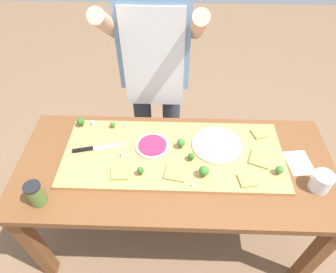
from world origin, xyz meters
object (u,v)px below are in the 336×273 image
Objects in this scene: pizza_slice_near_left at (260,159)px; cook_center at (155,66)px; broccoli_floret_front_left at (191,156)px; pizza_slice_center at (259,133)px; recipe_note at (299,163)px; broccoli_floret_front_mid at (181,143)px; broccoli_floret_back_left at (113,124)px; broccoli_floret_center_right at (279,170)px; broccoli_floret_back_mid at (81,121)px; cheese_crumble_b at (123,154)px; cheese_crumble_d at (193,185)px; broccoli_floret_center_left at (204,171)px; pizza_slice_near_right at (175,172)px; flour_cup at (321,182)px; chefs_knife at (92,149)px; prep_table at (175,176)px; pizza_whole_cheese_artichoke at (217,145)px; pizza_whole_beet_magenta at (152,146)px; cheese_crumble_c at (126,126)px; pizza_slice_far_left at (247,180)px; sauce_jar at (36,194)px; pizza_slice_far_right at (120,173)px; cheese_crumble_a at (93,123)px; broccoli_floret_back_right at (140,171)px.

pizza_slice_near_left is 0.06× the size of cook_center.
pizza_slice_center is at bearing 27.01° from broccoli_floret_front_left.
pizza_slice_near_left is at bearing -179.42° from recipe_note.
pizza_slice_near_left is 0.42m from broccoli_floret_front_mid.
broccoli_floret_back_left is 0.83× the size of broccoli_floret_center_right.
broccoli_floret_back_mid is 0.35m from cheese_crumble_b.
broccoli_floret_center_left is at bearing 47.66° from cheese_crumble_d.
pizza_slice_near_right is 1.69× the size of broccoli_floret_front_mid.
flour_cup is at bearing -4.08° from pizza_slice_near_right.
cook_center reaches higher than chefs_knife.
prep_table is 0.73m from flour_cup.
cheese_crumble_d is 0.12× the size of flour_cup.
pizza_slice_center is at bearing 20.74° from pizza_whole_cheese_artichoke.
cheese_crumble_c is at bearing 137.12° from pizza_whole_beet_magenta.
cheese_crumble_b is at bearing 179.48° from pizza_slice_near_left.
pizza_slice_center and pizza_slice_far_left have the same top height.
pizza_whole_cheese_artichoke is at bearing 156.61° from pizza_slice_near_left.
sauce_jar is at bearing -119.36° from broccoli_floret_back_left.
pizza_slice_near_left and cheese_crumble_c have the same top height.
pizza_slice_far_right is 4.88× the size of cheese_crumble_b.
cook_center reaches higher than prep_table.
cheese_crumble_b is at bearing 164.17° from broccoli_floret_center_left.
broccoli_floret_front_left is 0.45m from cheese_crumble_c.
pizza_slice_center is 1.46× the size of broccoli_floret_center_right.
cheese_crumble_c is (-0.37, 0.24, -0.02)m from broccoli_floret_front_left.
cheese_crumble_a is at bearing 145.03° from pizza_slice_near_right.
pizza_slice_far_right is at bearing -129.43° from pizza_whole_beet_magenta.
pizza_slice_near_left is at bearing -2.85° from chefs_knife.
pizza_slice_near_left is at bearing -17.27° from cheese_crumble_c.
cheese_crumble_a reaches higher than cheese_crumble_b.
cheese_crumble_d is at bearing -46.75° from cheese_crumble_c.
broccoli_floret_front_mid is at bearing -165.55° from pizza_slice_center.
pizza_slice_center is at bearing 24.52° from prep_table.
sauce_jar is (-0.87, -0.37, 0.04)m from pizza_whole_cheese_artichoke.
pizza_slice_near_left is at bearing 25.83° from cheese_crumble_d.
pizza_slice_center is at bearing 10.71° from pizza_whole_beet_magenta.
cook_center reaches higher than broccoli_floret_front_mid.
broccoli_floret_back_right reaches higher than cheese_crumble_c.
broccoli_floret_center_right is (0.65, -0.16, 0.02)m from pizza_whole_beet_magenta.
cheese_crumble_b is (0.21, -0.23, -0.00)m from cheese_crumble_a.
broccoli_floret_back_left is 3.39× the size of cheese_crumble_c.
broccoli_floret_back_right is at bearing -48.32° from cheese_crumble_a.
chefs_knife is 0.62m from cook_center.
prep_table is 10.41× the size of recipe_note.
pizza_slice_center is at bearing 21.68° from pizza_slice_far_right.
broccoli_floret_front_mid is (-0.33, 0.21, 0.03)m from pizza_slice_far_left.
broccoli_floret_back_right is (0.11, -0.00, 0.03)m from pizza_slice_far_right.
broccoli_floret_back_mid is at bearing 141.17° from cheese_crumble_b.
pizza_slice_far_left is 0.91× the size of pizza_slice_far_right.
broccoli_floret_back_mid is at bearing 163.37° from flour_cup.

